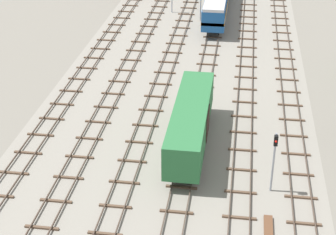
% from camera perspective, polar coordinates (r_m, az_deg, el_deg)
% --- Properties ---
extents(ground_plane, '(480.00, 480.00, 0.00)m').
position_cam_1_polar(ground_plane, '(71.35, 2.94, 8.60)').
color(ground_plane, slate).
extents(ballast_bed, '(26.18, 176.00, 0.01)m').
position_cam_1_polar(ballast_bed, '(71.34, 2.94, 8.60)').
color(ballast_bed, gray).
rests_on(ballast_bed, ground).
extents(track_far_left, '(2.40, 126.00, 0.29)m').
position_cam_1_polar(track_far_left, '(73.99, -5.67, 9.35)').
color(track_far_left, '#47382D').
rests_on(track_far_left, ground).
extents(track_left, '(2.40, 126.00, 0.29)m').
position_cam_1_polar(track_left, '(73.09, -2.24, 9.23)').
color(track_left, '#47382D').
rests_on(track_left, ground).
extents(track_centre_left, '(2.40, 126.00, 0.29)m').
position_cam_1_polar(track_centre_left, '(72.45, 1.26, 9.06)').
color(track_centre_left, '#47382D').
rests_on(track_centre_left, ground).
extents(track_centre, '(2.40, 126.00, 0.29)m').
position_cam_1_polar(track_centre, '(72.09, 4.80, 8.87)').
color(track_centre, '#47382D').
rests_on(track_centre, ground).
extents(track_centre_right, '(2.40, 126.00, 0.29)m').
position_cam_1_polar(track_centre_right, '(71.99, 8.36, 8.63)').
color(track_centre_right, '#47382D').
rests_on(track_centre_right, ground).
extents(track_right, '(2.40, 126.00, 0.29)m').
position_cam_1_polar(track_right, '(72.17, 11.91, 8.37)').
color(track_right, '#47382D').
rests_on(track_right, ground).
extents(freight_boxcar_centre_nearest, '(2.87, 14.00, 3.60)m').
position_cam_1_polar(freight_boxcar_centre_nearest, '(45.23, 2.41, -0.38)').
color(freight_boxcar_centre_nearest, '#286638').
rests_on(freight_boxcar_centre_nearest, ground).
extents(signal_post_mid, '(0.28, 0.47, 4.99)m').
position_cam_1_polar(signal_post_mid, '(40.02, 11.10, -3.91)').
color(signal_post_mid, gray).
rests_on(signal_post_mid, ground).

